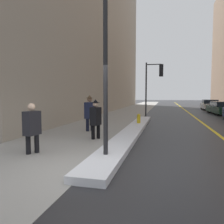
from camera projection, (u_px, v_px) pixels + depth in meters
ground_plane at (87, 171)px, 5.00m from camera, size 160.00×160.00×0.00m
sidewalk_slab at (124, 114)px, 20.00m from camera, size 4.00×80.00×0.01m
road_centre_stripe at (193, 116)px, 18.58m from camera, size 0.16×80.00×0.00m
snow_bank_curb at (132, 131)px, 10.09m from camera, size 0.84×12.38×0.17m
building_facade_left at (89, 5)px, 25.11m from camera, size 6.00×36.00×24.20m
lamp_post at (105, 33)px, 5.53m from camera, size 0.28×0.28×5.61m
traffic_light_near at (155, 78)px, 16.35m from camera, size 1.31×0.32×4.19m
pedestrian_nearside at (32, 126)px, 6.40m from camera, size 0.36×0.52×1.50m
pedestrian_trailing at (96, 117)px, 8.56m from camera, size 0.36×0.52×1.57m
pedestrian_with_shoulder_bag at (90, 112)px, 10.50m from camera, size 0.40×0.77×1.75m
parked_car_dark_green at (222, 108)px, 20.20m from camera, size 1.98×4.91×1.17m
parked_car_white at (210, 105)px, 26.49m from camera, size 1.89×4.24×1.22m
fire_hydrant at (139, 120)px, 12.25m from camera, size 0.20×0.20×0.70m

